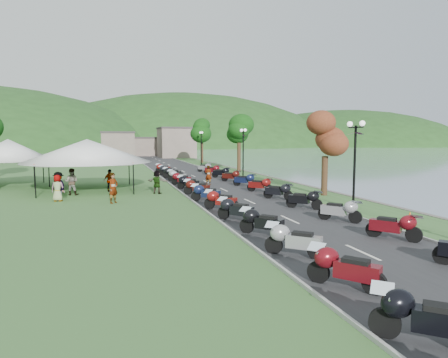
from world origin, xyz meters
TOP-DOWN VIEW (x-y plane):
  - road at (0.00, 40.00)m, footprint 7.00×120.00m
  - hills_backdrop at (0.00, 200.00)m, footprint 360.00×120.00m
  - far_building at (-2.00, 85.00)m, footprint 18.00×16.00m
  - moto_row_left at (-2.60, 21.03)m, footprint 2.60×48.61m
  - moto_row_right at (2.22, 22.28)m, footprint 2.60×46.56m
  - vendor_tent_main at (-10.24, 30.70)m, footprint 6.54×6.54m
  - vendor_tent_side at (-16.78, 35.31)m, footprint 4.60×4.60m
  - tree_lakeside at (6.07, 23.15)m, footprint 2.30×2.30m
  - pedestrian_a at (-8.43, 23.78)m, footprint 0.86×0.86m
  - pedestrian_b at (-11.27, 28.31)m, footprint 1.02×0.70m
  - pedestrian_c at (-11.86, 25.86)m, footprint 1.14×1.28m

SIDE VIEW (x-z plane):
  - hills_backdrop at x=0.00m, z-range -38.00..38.00m
  - pedestrian_a at x=-8.43m, z-range -0.96..0.96m
  - pedestrian_b at x=-11.27m, z-range -0.96..0.96m
  - pedestrian_c at x=-11.86m, z-range -0.95..0.95m
  - road at x=0.00m, z-range 0.00..0.02m
  - moto_row_left at x=-2.60m, z-range 0.00..1.10m
  - moto_row_right at x=2.22m, z-range 0.00..1.10m
  - vendor_tent_main at x=-10.24m, z-range 0.00..4.00m
  - vendor_tent_side at x=-16.78m, z-range 0.00..4.00m
  - far_building at x=-2.00m, z-range 0.00..5.00m
  - tree_lakeside at x=6.07m, z-range 0.00..6.39m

